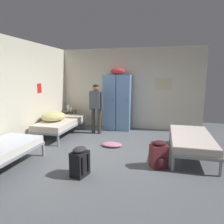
# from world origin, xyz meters

# --- Properties ---
(ground_plane) EXTENTS (8.05, 8.05, 0.00)m
(ground_plane) POSITION_xyz_m (0.00, 0.00, 0.00)
(ground_plane) COLOR slate
(room_backdrop) EXTENTS (4.90, 5.09, 2.74)m
(room_backdrop) POSITION_xyz_m (-1.22, 1.26, 1.37)
(room_backdrop) COLOR beige
(room_backdrop) RESTS_ON ground_plane
(locker_bank) EXTENTS (0.90, 0.55, 2.07)m
(locker_bank) POSITION_xyz_m (-0.32, 2.24, 0.97)
(locker_bank) COLOR #6B93C6
(locker_bank) RESTS_ON ground_plane
(shelf_unit) EXTENTS (0.38, 0.30, 0.57)m
(shelf_unit) POSITION_xyz_m (-2.09, 2.21, 0.35)
(shelf_unit) COLOR brown
(shelf_unit) RESTS_ON ground_plane
(bed_right) EXTENTS (0.90, 1.90, 0.49)m
(bed_right) POSITION_xyz_m (1.84, 0.34, 0.38)
(bed_right) COLOR gray
(bed_right) RESTS_ON ground_plane
(bed_left_rear) EXTENTS (0.90, 1.90, 0.49)m
(bed_left_rear) POSITION_xyz_m (-1.84, 1.06, 0.38)
(bed_left_rear) COLOR gray
(bed_left_rear) RESTS_ON ground_plane
(bedding_heap) EXTENTS (0.69, 0.74, 0.28)m
(bedding_heap) POSITION_xyz_m (-1.96, 0.87, 0.63)
(bedding_heap) COLOR #D1C67F
(bedding_heap) RESTS_ON bed_left_rear
(person_traveler) EXTENTS (0.48, 0.26, 1.55)m
(person_traveler) POSITION_xyz_m (-0.86, 1.56, 0.93)
(person_traveler) COLOR #3D3833
(person_traveler) RESTS_ON ground_plane
(water_bottle) EXTENTS (0.07, 0.07, 0.24)m
(water_bottle) POSITION_xyz_m (-2.17, 2.23, 0.68)
(water_bottle) COLOR #B2DBEA
(water_bottle) RESTS_ON shelf_unit
(lotion_bottle) EXTENTS (0.06, 0.06, 0.17)m
(lotion_bottle) POSITION_xyz_m (-2.02, 2.17, 0.64)
(lotion_bottle) COLOR beige
(lotion_bottle) RESTS_ON shelf_unit
(backpack_maroon) EXTENTS (0.40, 0.41, 0.55)m
(backpack_maroon) POSITION_xyz_m (1.16, -0.48, 0.26)
(backpack_maroon) COLOR maroon
(backpack_maroon) RESTS_ON ground_plane
(backpack_black) EXTENTS (0.38, 0.37, 0.55)m
(backpack_black) POSITION_xyz_m (-0.24, -1.19, 0.26)
(backpack_black) COLOR black
(backpack_black) RESTS_ON ground_plane
(clothes_pile_pink) EXTENTS (0.53, 0.36, 0.10)m
(clothes_pile_pink) POSITION_xyz_m (-0.07, 0.48, 0.05)
(clothes_pile_pink) COLOR pink
(clothes_pile_pink) RESTS_ON ground_plane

